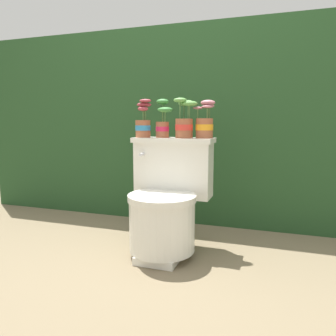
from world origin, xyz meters
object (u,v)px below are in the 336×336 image
object	(u,v)px
potted_plant_left	(143,123)
potted_plant_midleft	(163,123)
potted_plant_middle	(184,122)
toilet	(166,202)
potted_plant_midright	(205,124)

from	to	relation	value
potted_plant_left	potted_plant_midleft	distance (m)	0.13
potted_plant_middle	potted_plant_midleft	bearing A→B (deg)	177.10
toilet	potted_plant_midleft	size ratio (longest dim) A/B	2.87
potted_plant_left	potted_plant_midleft	world-z (taller)	potted_plant_midleft
toilet	potted_plant_middle	distance (m)	0.50
toilet	potted_plant_middle	xyz separation A→B (m)	(0.07, 0.13, 0.48)
potted_plant_left	potted_plant_middle	bearing A→B (deg)	2.86
potted_plant_midleft	potted_plant_middle	bearing A→B (deg)	-2.90
potted_plant_middle	potted_plant_midright	distance (m)	0.12
toilet	potted_plant_middle	bearing A→B (deg)	62.15
potted_plant_midleft	potted_plant_left	bearing A→B (deg)	-170.62
toilet	potted_plant_midright	distance (m)	0.53
potted_plant_midright	toilet	bearing A→B (deg)	-140.25
potted_plant_left	potted_plant_midleft	bearing A→B (deg)	9.38
potted_plant_midleft	potted_plant_middle	xyz separation A→B (m)	(0.14, -0.01, 0.00)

